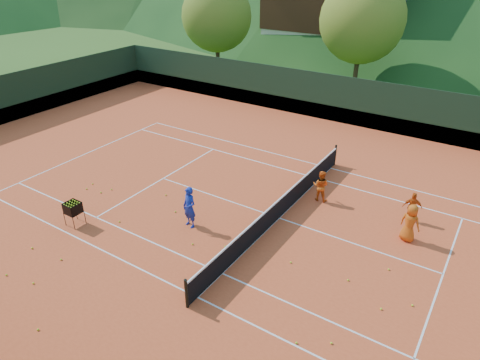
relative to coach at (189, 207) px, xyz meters
The scene contains 33 objects.
ground 3.77m from the coach, 41.80° to the left, with size 400.00×400.00×0.00m, color #2C4F18.
clay_court 3.76m from the coach, 41.80° to the left, with size 40.00×24.00×0.02m, color #C74620.
coach is the anchor object (origin of this frame).
student_a 5.90m from the coach, 53.25° to the left, with size 0.69×0.54×1.42m, color orange.
student_b 8.99m from the coach, 35.54° to the left, with size 0.75×0.31×1.28m, color #CD5112.
student_c 8.45m from the coach, 26.63° to the left, with size 0.75×0.49×1.54m, color #CB5512.
tennis_ball_0 4.55m from the coach, ahead, with size 0.07×0.07×0.07m, color #C3EE27.
tennis_ball_2 5.98m from the coach, behind, with size 0.07×0.07×0.07m, color #C3EE27.
tennis_ball_3 7.50m from the coach, 19.06° to the right, with size 0.07×0.07×0.07m, color #C3EE27.
tennis_ball_4 2.88m from the coach, 152.75° to the left, with size 0.07×0.07×0.07m, color #C3EE27.
tennis_ball_5 7.88m from the coach, ahead, with size 0.07×0.07×0.07m, color #C3EE27.
tennis_ball_6 3.06m from the coach, 151.74° to the right, with size 0.07×0.07×0.07m, color #C3EE27.
tennis_ball_7 6.03m from the coach, 111.98° to the right, with size 0.07×0.07×0.07m, color #C3EE27.
tennis_ball_8 6.57m from the coach, ahead, with size 0.07×0.07×0.07m, color #C3EE27.
tennis_ball_9 1.50m from the coach, 159.86° to the left, with size 0.07×0.07×0.07m, color #C3EE27.
tennis_ball_10 8.65m from the coach, ahead, with size 0.07×0.07×0.07m, color #C3EE27.
tennis_ball_11 6.13m from the coach, behind, with size 0.07×0.07×0.07m, color #C3EE27.
tennis_ball_12 4.98m from the coach, behind, with size 0.07×0.07×0.07m, color #C3EE27.
tennis_ball_13 5.00m from the coach, 120.70° to the right, with size 0.07×0.07×0.07m, color #C3EE27.
tennis_ball_14 7.71m from the coach, 12.21° to the left, with size 0.07×0.07×0.07m, color #C3EE27.
tennis_ball_15 2.19m from the coach, 11.68° to the right, with size 0.07×0.07×0.07m, color #C3EE27.
tennis_ball_16 1.54m from the coach, 47.70° to the right, with size 0.07×0.07×0.07m, color #C3EE27.
tennis_ball_17 6.00m from the coach, 132.15° to the right, with size 0.07×0.07×0.07m, color #C3EE27.
tennis_ball_18 6.72m from the coach, 92.90° to the right, with size 0.07×0.07×0.07m, color #C3EE27.
tennis_ball_20 6.94m from the coach, 25.53° to the right, with size 0.07×0.07×0.07m, color #C3EE27.
tennis_ball_22 5.17m from the coach, behind, with size 0.07×0.07×0.07m, color #C3EE27.
tennis_ball_23 6.75m from the coach, 120.25° to the right, with size 0.07×0.07×0.07m, color #C3EE27.
court_lines 3.76m from the coach, 41.80° to the left, with size 23.83×11.03×0.00m.
tennis_net 3.68m from the coach, 41.80° to the left, with size 0.10×12.07×1.10m.
perimeter_fence 3.68m from the coach, 41.80° to the left, with size 40.40×24.24×3.00m.
ball_hopper 4.66m from the coach, 148.38° to the right, with size 0.57×0.57×1.00m.
tree_a 24.69m from the coach, 123.00° to the left, with size 6.00×6.00×7.88m.
tree_b 22.88m from the coach, 93.24° to the left, with size 6.40×6.40×8.40m.
Camera 1 is at (6.74, -13.35, 9.83)m, focal length 32.00 mm.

